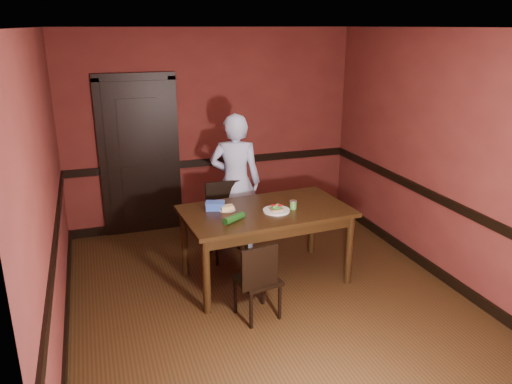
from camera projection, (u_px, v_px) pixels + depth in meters
floor at (267, 296)px, 5.27m from camera, size 4.00×4.50×0.01m
ceiling at (269, 27)px, 4.41m from camera, size 4.00×4.50×0.01m
wall_back at (212, 130)px, 6.86m from camera, size 4.00×0.02×2.70m
wall_front at (403, 280)px, 2.82m from camera, size 4.00×0.02×2.70m
wall_left at (46, 195)px, 4.23m from camera, size 0.02×4.50×2.70m
wall_right at (439, 157)px, 5.45m from camera, size 0.02×4.50×2.70m
dado_back at (213, 162)px, 6.99m from camera, size 4.00×0.03×0.10m
dado_left at (55, 243)px, 4.38m from camera, size 0.03×4.50×0.10m
dado_right at (434, 196)px, 5.59m from camera, size 0.03×4.50×0.10m
baseboard_back at (215, 217)px, 7.26m from camera, size 4.00×0.03×0.12m
baseboard_left at (67, 325)px, 4.65m from camera, size 0.03×4.50×0.12m
baseboard_right at (425, 264)px, 5.85m from camera, size 0.03×4.50×0.12m
door at (140, 154)px, 6.61m from camera, size 1.05×0.07×2.20m
dining_table at (266, 245)px, 5.50m from camera, size 1.84×1.12×0.84m
chair_far at (228, 222)px, 6.03m from camera, size 0.43×0.43×0.92m
chair_near at (257, 279)px, 4.79m from camera, size 0.44×0.44×0.81m
person at (236, 182)px, 6.22m from camera, size 0.73×0.61×1.72m
sandwich_plate at (276, 210)px, 5.30m from camera, size 0.29×0.29×0.07m
sauce_jar at (293, 205)px, 5.37m from camera, size 0.08×0.08×0.09m
cheese_saucer at (227, 209)px, 5.33m from camera, size 0.18×0.18×0.06m
food_tub at (215, 206)px, 5.35m from camera, size 0.24×0.19×0.09m
wrapped_veg at (234, 218)px, 5.02m from camera, size 0.26×0.20×0.07m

